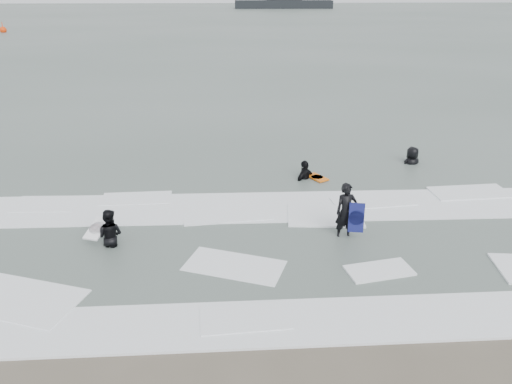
{
  "coord_description": "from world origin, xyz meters",
  "views": [
    {
      "loc": [
        -0.69,
        -10.44,
        7.78
      ],
      "look_at": [
        0.0,
        5.0,
        1.1
      ],
      "focal_mm": 35.0,
      "sensor_mm": 36.0,
      "label": 1
    }
  ],
  "objects_px": {
    "buoy": "(3,30)",
    "surfer_centre": "(344,238)",
    "surfer_right_far": "(411,164)",
    "surfer_wading": "(111,245)",
    "vessel_horizon": "(283,3)",
    "surfer_right_near": "(305,179)"
  },
  "relations": [
    {
      "from": "surfer_centre",
      "to": "surfer_right_far",
      "type": "distance_m",
      "value": 8.05
    },
    {
      "from": "surfer_wading",
      "to": "vessel_horizon",
      "type": "relative_size",
      "value": 0.07
    },
    {
      "from": "surfer_centre",
      "to": "surfer_wading",
      "type": "distance_m",
      "value": 7.44
    },
    {
      "from": "surfer_centre",
      "to": "surfer_wading",
      "type": "bearing_deg",
      "value": 171.63
    },
    {
      "from": "surfer_right_far",
      "to": "buoy",
      "type": "distance_m",
      "value": 73.38
    },
    {
      "from": "surfer_right_far",
      "to": "vessel_horizon",
      "type": "distance_m",
      "value": 120.15
    },
    {
      "from": "surfer_right_near",
      "to": "surfer_right_far",
      "type": "xyz_separation_m",
      "value": [
        5.05,
        1.57,
        0.0
      ]
    },
    {
      "from": "surfer_wading",
      "to": "surfer_right_far",
      "type": "distance_m",
      "value": 13.74
    },
    {
      "from": "surfer_centre",
      "to": "vessel_horizon",
      "type": "distance_m",
      "value": 127.12
    },
    {
      "from": "vessel_horizon",
      "to": "surfer_right_near",
      "type": "bearing_deg",
      "value": -95.01
    },
    {
      "from": "buoy",
      "to": "surfer_centre",
      "type": "bearing_deg",
      "value": -60.08
    },
    {
      "from": "surfer_centre",
      "to": "surfer_wading",
      "type": "height_order",
      "value": "surfer_centre"
    },
    {
      "from": "surfer_centre",
      "to": "surfer_right_far",
      "type": "bearing_deg",
      "value": 46.61
    },
    {
      "from": "surfer_wading",
      "to": "surfer_right_near",
      "type": "xyz_separation_m",
      "value": [
        6.85,
        5.3,
        0.0
      ]
    },
    {
      "from": "buoy",
      "to": "vessel_horizon",
      "type": "bearing_deg",
      "value": 51.32
    },
    {
      "from": "surfer_centre",
      "to": "surfer_right_far",
      "type": "height_order",
      "value": "surfer_right_far"
    },
    {
      "from": "surfer_right_far",
      "to": "buoy",
      "type": "height_order",
      "value": "buoy"
    },
    {
      "from": "surfer_wading",
      "to": "surfer_right_near",
      "type": "distance_m",
      "value": 8.66
    },
    {
      "from": "surfer_centre",
      "to": "surfer_wading",
      "type": "xyz_separation_m",
      "value": [
        -7.44,
        -0.17,
        0.0
      ]
    },
    {
      "from": "surfer_wading",
      "to": "buoy",
      "type": "relative_size",
      "value": 1.08
    },
    {
      "from": "surfer_wading",
      "to": "vessel_horizon",
      "type": "height_order",
      "value": "vessel_horizon"
    },
    {
      "from": "surfer_wading",
      "to": "buoy",
      "type": "height_order",
      "value": "buoy"
    }
  ]
}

